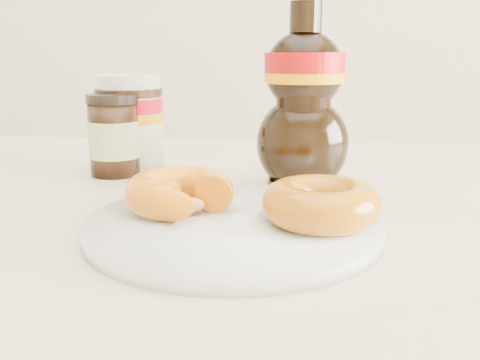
# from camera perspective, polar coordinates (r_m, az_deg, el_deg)

# --- Properties ---
(dining_table) EXTENTS (1.40, 0.90, 0.75)m
(dining_table) POSITION_cam_1_polar(r_m,az_deg,el_deg) (0.55, -3.43, -11.93)
(dining_table) COLOR beige
(dining_table) RESTS_ON ground
(plate) EXTENTS (0.25, 0.25, 0.01)m
(plate) POSITION_cam_1_polar(r_m,az_deg,el_deg) (0.46, -0.69, -4.87)
(plate) COLOR white
(plate) RESTS_ON dining_table
(donut_bitten) EXTENTS (0.10, 0.10, 0.03)m
(donut_bitten) POSITION_cam_1_polar(r_m,az_deg,el_deg) (0.48, -6.48, -1.31)
(donut_bitten) COLOR orange
(donut_bitten) RESTS_ON plate
(donut_whole) EXTENTS (0.11, 0.11, 0.03)m
(donut_whole) POSITION_cam_1_polar(r_m,az_deg,el_deg) (0.45, 8.64, -2.46)
(donut_whole) COLOR #AE630B
(donut_whole) RESTS_ON plate
(nutella_jar) EXTENTS (0.09, 0.09, 0.12)m
(nutella_jar) POSITION_cam_1_polar(r_m,az_deg,el_deg) (0.72, -11.68, 6.43)
(nutella_jar) COLOR white
(nutella_jar) RESTS_ON dining_table
(syrup_bottle) EXTENTS (0.12, 0.11, 0.21)m
(syrup_bottle) POSITION_cam_1_polar(r_m,az_deg,el_deg) (0.61, 6.80, 8.76)
(syrup_bottle) COLOR black
(syrup_bottle) RESTS_ON dining_table
(dark_jar) EXTENTS (0.06, 0.06, 0.10)m
(dark_jar) POSITION_cam_1_polar(r_m,az_deg,el_deg) (0.69, -13.29, 4.61)
(dark_jar) COLOR black
(dark_jar) RESTS_ON dining_table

